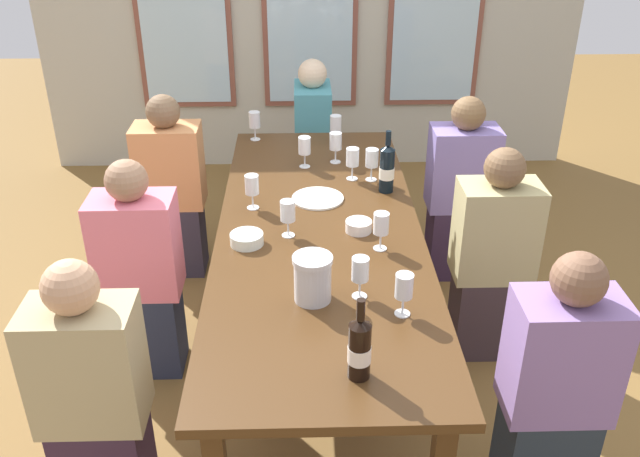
{
  "coord_description": "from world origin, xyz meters",
  "views": [
    {
      "loc": [
        -0.08,
        -2.78,
        2.25
      ],
      "look_at": [
        0.0,
        -0.09,
        0.79
      ],
      "focal_mm": 38.45,
      "sensor_mm": 36.0,
      "label": 1
    }
  ],
  "objects_px": {
    "wine_glass_0": "(381,225)",
    "wine_glass_8": "(336,125)",
    "white_plate_0": "(318,198)",
    "wine_glass_7": "(352,158)",
    "wine_glass_3": "(372,159)",
    "seated_person_2": "(172,192)",
    "wine_bottle_1": "(387,168)",
    "wine_glass_2": "(336,143)",
    "tasting_bowl_1": "(247,239)",
    "seated_person_1": "(555,392)",
    "seated_person_6": "(313,144)",
    "wine_glass_1": "(404,287)",
    "wine_glass_5": "(255,121)",
    "wine_glass_10": "(305,146)",
    "seated_person_3": "(460,194)",
    "wine_bottle_0": "(359,348)",
    "wine_glass_4": "(252,185)",
    "wine_glass_6": "(360,271)",
    "dining_table": "(319,241)",
    "seated_person_0": "(94,401)",
    "seated_person_5": "(492,261)",
    "metal_pitcher": "(313,278)",
    "tasting_bowl_0": "(359,226)"
  },
  "relations": [
    {
      "from": "wine_glass_0",
      "to": "wine_glass_8",
      "type": "height_order",
      "value": "same"
    },
    {
      "from": "white_plate_0",
      "to": "wine_glass_7",
      "type": "height_order",
      "value": "wine_glass_7"
    },
    {
      "from": "white_plate_0",
      "to": "wine_glass_3",
      "type": "distance_m",
      "value": 0.38
    },
    {
      "from": "white_plate_0",
      "to": "seated_person_2",
      "type": "height_order",
      "value": "seated_person_2"
    },
    {
      "from": "white_plate_0",
      "to": "wine_bottle_1",
      "type": "height_order",
      "value": "wine_bottle_1"
    },
    {
      "from": "wine_bottle_1",
      "to": "wine_glass_7",
      "type": "relative_size",
      "value": 1.88
    },
    {
      "from": "wine_glass_8",
      "to": "wine_glass_2",
      "type": "bearing_deg",
      "value": -92.98
    },
    {
      "from": "wine_glass_0",
      "to": "wine_glass_3",
      "type": "distance_m",
      "value": 0.73
    },
    {
      "from": "white_plate_0",
      "to": "tasting_bowl_1",
      "type": "bearing_deg",
      "value": -126.46
    },
    {
      "from": "wine_bottle_1",
      "to": "tasting_bowl_1",
      "type": "relative_size",
      "value": 2.2
    },
    {
      "from": "seated_person_1",
      "to": "seated_person_6",
      "type": "bearing_deg",
      "value": 108.68
    },
    {
      "from": "wine_glass_1",
      "to": "wine_glass_8",
      "type": "height_order",
      "value": "same"
    },
    {
      "from": "wine_bottle_1",
      "to": "wine_glass_5",
      "type": "bearing_deg",
      "value": 133.38
    },
    {
      "from": "wine_glass_3",
      "to": "seated_person_1",
      "type": "bearing_deg",
      "value": -68.83
    },
    {
      "from": "white_plate_0",
      "to": "seated_person_2",
      "type": "xyz_separation_m",
      "value": [
        -0.84,
        0.56,
        -0.22
      ]
    },
    {
      "from": "wine_glass_7",
      "to": "seated_person_2",
      "type": "bearing_deg",
      "value": 162.58
    },
    {
      "from": "seated_person_1",
      "to": "seated_person_2",
      "type": "height_order",
      "value": "same"
    },
    {
      "from": "wine_glass_2",
      "to": "wine_glass_10",
      "type": "bearing_deg",
      "value": -160.92
    },
    {
      "from": "wine_glass_7",
      "to": "seated_person_2",
      "type": "relative_size",
      "value": 0.16
    },
    {
      "from": "wine_glass_3",
      "to": "seated_person_3",
      "type": "bearing_deg",
      "value": 24.81
    },
    {
      "from": "wine_glass_1",
      "to": "wine_glass_8",
      "type": "distance_m",
      "value": 1.76
    },
    {
      "from": "wine_bottle_0",
      "to": "wine_glass_8",
      "type": "bearing_deg",
      "value": 89.28
    },
    {
      "from": "seated_person_1",
      "to": "wine_glass_2",
      "type": "bearing_deg",
      "value": 113.62
    },
    {
      "from": "wine_glass_4",
      "to": "wine_glass_6",
      "type": "bearing_deg",
      "value": -59.54
    },
    {
      "from": "dining_table",
      "to": "seated_person_0",
      "type": "height_order",
      "value": "seated_person_0"
    },
    {
      "from": "tasting_bowl_1",
      "to": "wine_glass_2",
      "type": "relative_size",
      "value": 0.85
    },
    {
      "from": "white_plate_0",
      "to": "wine_glass_8",
      "type": "xyz_separation_m",
      "value": [
        0.12,
        0.76,
        0.11
      ]
    },
    {
      "from": "white_plate_0",
      "to": "tasting_bowl_1",
      "type": "distance_m",
      "value": 0.55
    },
    {
      "from": "seated_person_3",
      "to": "seated_person_5",
      "type": "distance_m",
      "value": 0.75
    },
    {
      "from": "wine_glass_3",
      "to": "seated_person_0",
      "type": "distance_m",
      "value": 1.85
    },
    {
      "from": "wine_bottle_1",
      "to": "wine_glass_0",
      "type": "xyz_separation_m",
      "value": [
        -0.09,
        -0.59,
        -0.01
      ]
    },
    {
      "from": "wine_glass_1",
      "to": "seated_person_1",
      "type": "relative_size",
      "value": 0.16
    },
    {
      "from": "wine_glass_3",
      "to": "seated_person_5",
      "type": "xyz_separation_m",
      "value": [
        0.55,
        -0.49,
        -0.34
      ]
    },
    {
      "from": "seated_person_1",
      "to": "seated_person_3",
      "type": "height_order",
      "value": "same"
    },
    {
      "from": "white_plate_0",
      "to": "wine_glass_7",
      "type": "bearing_deg",
      "value": 52.14
    },
    {
      "from": "seated_person_6",
      "to": "wine_glass_7",
      "type": "bearing_deg",
      "value": -79.77
    },
    {
      "from": "metal_pitcher",
      "to": "wine_bottle_0",
      "type": "distance_m",
      "value": 0.47
    },
    {
      "from": "wine_glass_3",
      "to": "wine_glass_4",
      "type": "distance_m",
      "value": 0.69
    },
    {
      "from": "tasting_bowl_0",
      "to": "seated_person_3",
      "type": "xyz_separation_m",
      "value": [
        0.66,
        0.82,
        -0.24
      ]
    },
    {
      "from": "white_plate_0",
      "to": "wine_glass_10",
      "type": "distance_m",
      "value": 0.43
    },
    {
      "from": "wine_glass_7",
      "to": "seated_person_3",
      "type": "bearing_deg",
      "value": 20.2
    },
    {
      "from": "wine_bottle_1",
      "to": "wine_glass_3",
      "type": "xyz_separation_m",
      "value": [
        -0.06,
        0.14,
        -0.0
      ]
    },
    {
      "from": "tasting_bowl_1",
      "to": "seated_person_5",
      "type": "xyz_separation_m",
      "value": [
        1.17,
        0.18,
        -0.24
      ]
    },
    {
      "from": "wine_bottle_0",
      "to": "wine_glass_7",
      "type": "distance_m",
      "value": 1.58
    },
    {
      "from": "metal_pitcher",
      "to": "wine_glass_4",
      "type": "bearing_deg",
      "value": 109.22
    },
    {
      "from": "wine_glass_2",
      "to": "wine_glass_3",
      "type": "xyz_separation_m",
      "value": [
        0.18,
        -0.25,
        0.0
      ]
    },
    {
      "from": "wine_glass_4",
      "to": "wine_glass_1",
      "type": "bearing_deg",
      "value": -55.9
    },
    {
      "from": "metal_pitcher",
      "to": "wine_glass_2",
      "type": "distance_m",
      "value": 1.36
    },
    {
      "from": "wine_glass_0",
      "to": "tasting_bowl_1",
      "type": "bearing_deg",
      "value": 174.34
    },
    {
      "from": "metal_pitcher",
      "to": "wine_glass_0",
      "type": "relative_size",
      "value": 1.09
    }
  ]
}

